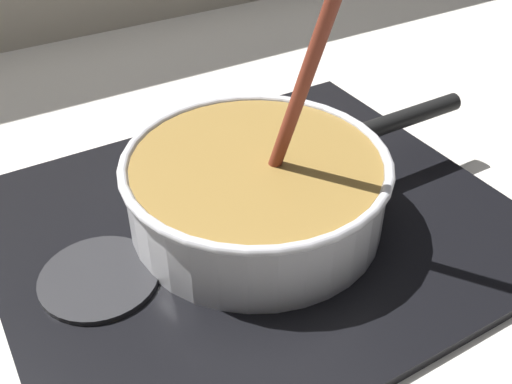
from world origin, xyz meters
The scene contains 5 objects.
ground centered at (0.00, 0.00, -0.02)m, with size 2.40×1.60×0.04m, color beige.
hob_plate centered at (0.04, 0.13, 0.01)m, with size 0.56×0.48×0.01m, color black.
burner_ring centered at (0.04, 0.13, 0.02)m, with size 0.17×0.17×0.01m, color #592D0C.
spare_burner centered at (-0.15, 0.13, 0.01)m, with size 0.12×0.12×0.01m, color #262628.
cooking_pan centered at (0.04, 0.13, 0.06)m, with size 0.43×0.29×0.34m.
Camera 1 is at (-0.23, -0.31, 0.44)m, focal length 41.56 mm.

